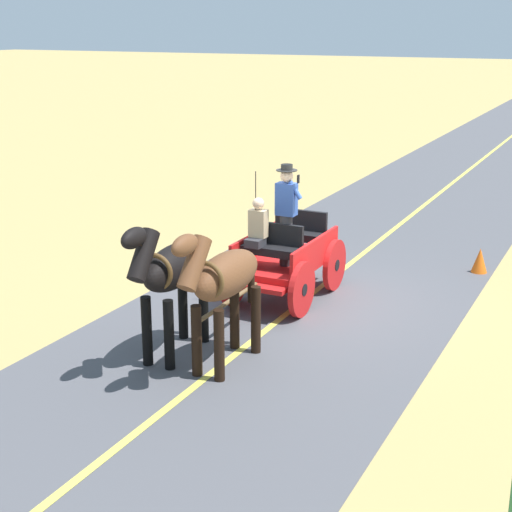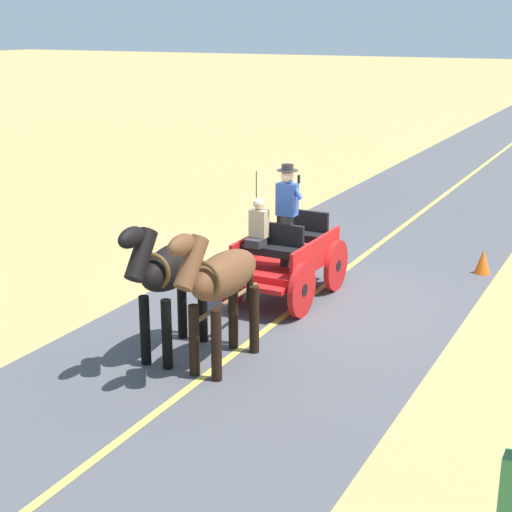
{
  "view_description": "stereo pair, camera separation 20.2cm",
  "coord_description": "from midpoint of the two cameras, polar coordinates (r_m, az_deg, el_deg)",
  "views": [
    {
      "loc": [
        -5.03,
        12.2,
        4.79
      ],
      "look_at": [
        0.39,
        1.26,
        1.1
      ],
      "focal_mm": 54.33,
      "sensor_mm": 36.0,
      "label": 1
    },
    {
      "loc": [
        -5.21,
        12.11,
        4.79
      ],
      "look_at": [
        0.39,
        1.26,
        1.1
      ],
      "focal_mm": 54.33,
      "sensor_mm": 36.0,
      "label": 2
    }
  ],
  "objects": [
    {
      "name": "road_surface",
      "position": [
        14.03,
        4.19,
        -3.18
      ],
      "size": [
        5.53,
        160.0,
        0.01
      ],
      "primitive_type": "cube",
      "color": "#4C4C51",
      "rests_on": "ground"
    },
    {
      "name": "horse_near_side",
      "position": [
        10.89,
        -2.1,
        -1.76
      ],
      "size": [
        0.59,
        2.13,
        2.21
      ],
      "color": "brown",
      "rests_on": "ground"
    },
    {
      "name": "traffic_cone",
      "position": [
        16.01,
        16.71,
        -0.39
      ],
      "size": [
        0.32,
        0.32,
        0.5
      ],
      "primitive_type": "cone",
      "color": "orange",
      "rests_on": "ground"
    },
    {
      "name": "horse_off_side",
      "position": [
        11.32,
        -5.89,
        -1.11
      ],
      "size": [
        0.65,
        2.13,
        2.21
      ],
      "color": "black",
      "rests_on": "ground"
    },
    {
      "name": "road_centre_stripe",
      "position": [
        14.03,
        4.19,
        -3.16
      ],
      "size": [
        0.12,
        160.0,
        0.0
      ],
      "primitive_type": "cube",
      "color": "#DBCC4C",
      "rests_on": "road_surface"
    },
    {
      "name": "ground_plane",
      "position": [
        14.03,
        4.19,
        -3.19
      ],
      "size": [
        200.0,
        200.0,
        0.0
      ],
      "primitive_type": "plane",
      "color": "tan"
    },
    {
      "name": "horse_drawn_carriage",
      "position": [
        13.8,
        2.56,
        0.06
      ],
      "size": [
        1.42,
        4.5,
        2.5
      ],
      "color": "red",
      "rests_on": "ground"
    }
  ]
}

